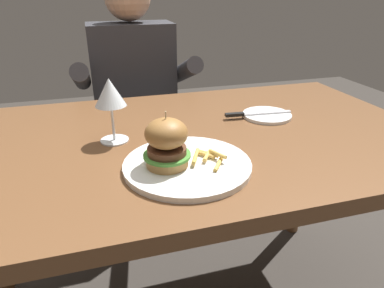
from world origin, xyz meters
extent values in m
cube|color=brown|center=(0.00, 0.00, 0.72)|extent=(1.44, 0.80, 0.04)
cylinder|color=brown|center=(0.66, 0.34, 0.35)|extent=(0.06, 0.06, 0.70)
cylinder|color=white|center=(-0.03, -0.19, 0.75)|extent=(0.29, 0.29, 0.01)
cylinder|color=#B78447|center=(-0.08, -0.18, 0.77)|extent=(0.09, 0.09, 0.02)
cylinder|color=#4C9338|center=(-0.08, -0.18, 0.78)|extent=(0.11, 0.11, 0.01)
cylinder|color=brown|center=(-0.08, -0.18, 0.79)|extent=(0.09, 0.09, 0.02)
ellipsoid|color=#9C6A35|center=(-0.08, -0.18, 0.83)|extent=(0.09, 0.09, 0.07)
cylinder|color=#CCB78C|center=(-0.08, -0.18, 0.86)|extent=(0.00, 0.00, 0.05)
cylinder|color=#E0B251|center=(0.03, -0.22, 0.76)|extent=(0.04, 0.06, 0.01)
cylinder|color=#EABC5B|center=(0.02, -0.17, 0.76)|extent=(0.04, 0.04, 0.01)
cylinder|color=#EABC5B|center=(0.02, -0.17, 0.76)|extent=(0.04, 0.04, 0.01)
cylinder|color=#E0B251|center=(-0.01, -0.18, 0.76)|extent=(0.04, 0.07, 0.01)
cylinder|color=#EABC5B|center=(0.02, -0.18, 0.76)|extent=(0.04, 0.05, 0.01)
cylinder|color=#EABC5B|center=(0.04, -0.19, 0.77)|extent=(0.03, 0.05, 0.01)
cylinder|color=silver|center=(-0.18, 0.01, 0.74)|extent=(0.08, 0.08, 0.00)
cylinder|color=silver|center=(-0.18, 0.01, 0.79)|extent=(0.01, 0.01, 0.10)
cone|color=silver|center=(-0.18, 0.01, 0.88)|extent=(0.08, 0.08, 0.07)
cylinder|color=white|center=(0.30, 0.07, 0.74)|extent=(0.15, 0.15, 0.01)
cube|color=silver|center=(0.30, 0.07, 0.75)|extent=(0.16, 0.03, 0.00)
cube|color=black|center=(0.19, 0.08, 0.76)|extent=(0.06, 0.02, 0.01)
cube|color=#282833|center=(-0.04, 0.68, 0.23)|extent=(0.30, 0.22, 0.46)
cube|color=#333338|center=(-0.04, 0.68, 0.72)|extent=(0.36, 0.20, 0.52)
cylinder|color=#333338|center=(-0.26, 0.60, 0.78)|extent=(0.07, 0.34, 0.18)
cylinder|color=#333338|center=(0.18, 0.60, 0.78)|extent=(0.07, 0.34, 0.18)
camera|label=1|loc=(-0.22, -0.85, 1.12)|focal=32.00mm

